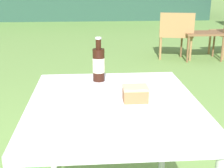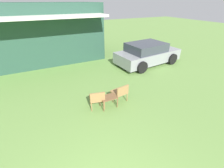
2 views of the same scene
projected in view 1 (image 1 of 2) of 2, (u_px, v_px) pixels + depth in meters
name	position (u px, v px, depth m)	size (l,w,h in m)	color
wicker_chair_cushioned	(176.00, 31.00, 4.99)	(0.61, 0.59, 0.74)	#9E7547
garden_side_table	(202.00, 36.00, 4.90)	(0.59, 0.40, 0.44)	brown
patio_table	(114.00, 114.00, 1.45)	(0.78, 0.90, 0.69)	silver
cake_on_plate	(132.00, 98.00, 1.40)	(0.25, 0.25, 0.08)	white
cola_bottle_near	(99.00, 64.00, 1.69)	(0.07, 0.07, 0.24)	black
fork	(110.00, 102.00, 1.41)	(0.17, 0.03, 0.01)	silver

